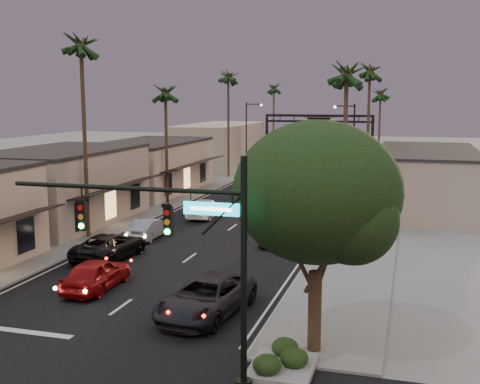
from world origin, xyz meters
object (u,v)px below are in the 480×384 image
Objects in this scene: streetlight_left at (248,132)px; palm_ld at (228,73)px; palm_ra at (347,67)px; curbside_black at (283,233)px; traffic_signal at (188,236)px; palm_lb at (81,39)px; oncoming_red at (96,274)px; streetlight_right at (351,142)px; oncoming_silver at (149,228)px; palm_lc at (165,88)px; oncoming_pickup at (110,246)px; palm_rb at (370,67)px; curbside_near at (206,297)px; palm_far at (274,85)px; corner_tree at (319,198)px; palm_rc at (381,91)px; arch at (319,127)px.

streetlight_left is 7.88m from palm_ld.
curbside_black is (-3.95, 0.21, -10.72)m from palm_ra.
traffic_signal is 21.19m from palm_ra.
oncoming_red is at bearing -58.06° from palm_lb.
oncoming_silver is (-11.45, -21.95, -4.62)m from streetlight_right.
streetlight_left is at bearing 136.79° from streetlight_right.
palm_lc is 21.23m from oncoming_pickup.
palm_rb reaches higher than streetlight_right.
palm_rb reaches higher than curbside_near.
streetlight_right is at bearing 55.99° from palm_lb.
oncoming_red is 1.11× the size of oncoming_silver.
oncoming_red is at bearing -109.00° from palm_rb.
traffic_signal is at bearing -65.94° from palm_lc.
curbside_black is (9.17, 1.16, 0.02)m from oncoming_silver.
streetlight_right is 34.54m from oncoming_red.
traffic_signal is 24.44m from palm_lb.
palm_lb is at bearing 14.51° from oncoming_silver.
oncoming_red is at bearing -132.63° from palm_ra.
streetlight_left reaches higher than curbside_black.
curbside_near is (12.45, -67.87, -10.60)m from palm_far.
streetlight_right is at bearing 94.57° from palm_ra.
curbside_black is at bearing -41.66° from palm_lc.
palm_ra reaches higher than oncoming_red.
traffic_signal reaches higher than oncoming_red.
corner_tree is at bearing 131.92° from oncoming_silver.
palm_lb is at bearing 128.44° from traffic_signal.
palm_rc is 41.15m from curbside_black.
palm_rc is (0.00, 40.00, -0.97)m from palm_ra.
palm_rc is (-0.88, 56.55, 4.49)m from corner_tree.
corner_tree is at bearing -72.03° from streetlight_left.
palm_rc is at bearing 90.89° from corner_tree.
streetlight_right is 0.63× the size of palm_ld.
palm_far is at bearing 89.69° from palm_lb.
arch is 11.59m from palm_rc.
streetlight_right is 2.10× the size of oncoming_silver.
palm_ra reaches higher than palm_rc.
corner_tree is 53.15m from streetlight_left.
palm_ra is at bearing -72.62° from palm_far.
palm_far reaches higher than oncoming_red.
streetlight_left is 1.49× the size of curbside_near.
palm_ra is at bearing 93.03° from corner_tree.
palm_rc is 49.24m from oncoming_pickup.
palm_rb reaches higher than oncoming_pickup.
palm_far is 56.11m from oncoming_silver.
palm_lb is 14.30m from palm_lc.
palm_ld is 20.42m from palm_rb.
oncoming_red is (-11.00, -31.95, -11.60)m from palm_rb.
arch is 25.94m from streetlight_right.
streetlight_right is 0.68× the size of palm_ra.
oncoming_silver is 15.57m from curbside_near.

